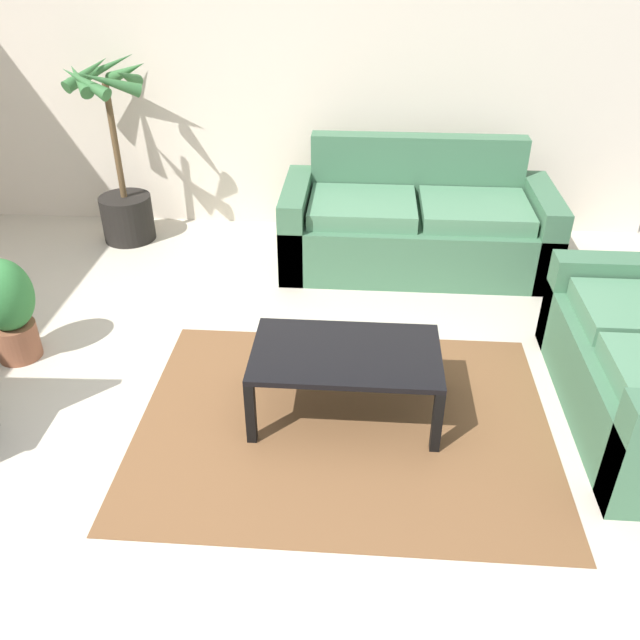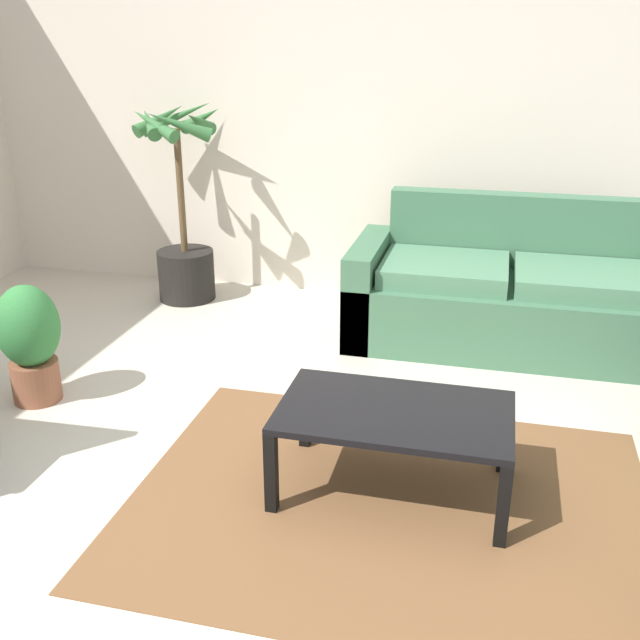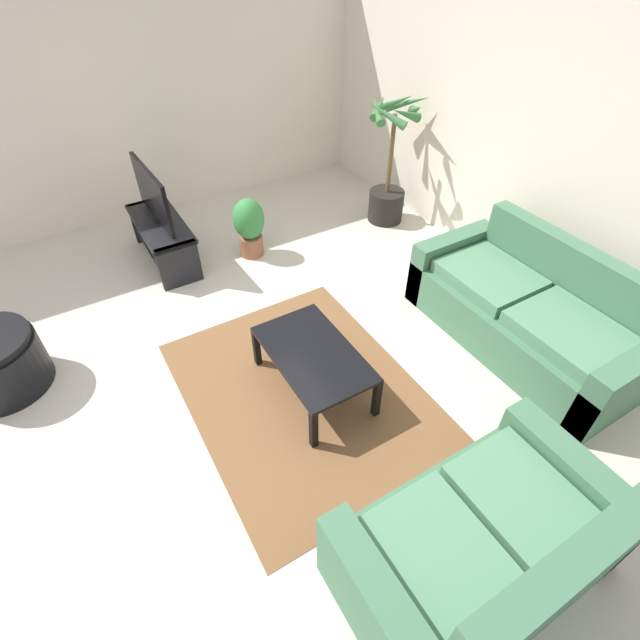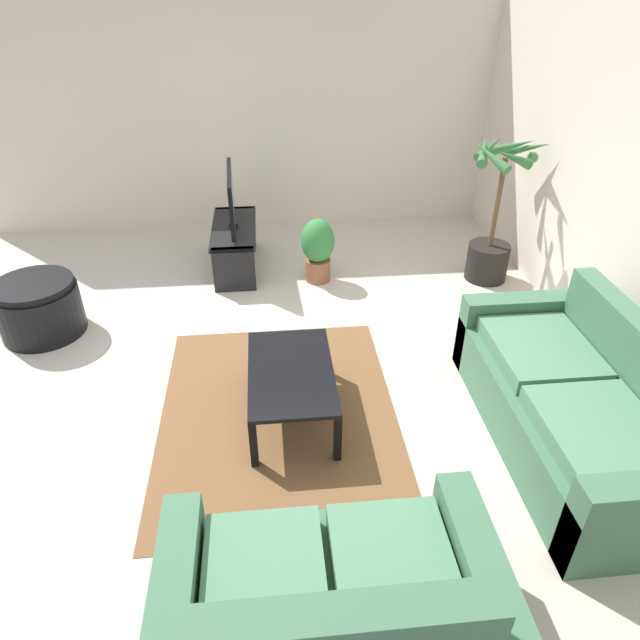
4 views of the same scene
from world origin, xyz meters
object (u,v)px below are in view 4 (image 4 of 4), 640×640
(coffee_table, at_px, (291,376))
(couch_main, at_px, (574,408))
(potted_palm, at_px, (493,229))
(potted_plant_small, at_px, (318,248))
(tv_stand, at_px, (235,241))
(tv, at_px, (232,198))
(ottoman, at_px, (39,308))
(couch_loveseat, at_px, (331,613))

(coffee_table, bearing_deg, couch_main, 75.93)
(potted_palm, bearing_deg, potted_plant_small, -94.32)
(tv_stand, relative_size, coffee_table, 1.11)
(tv, distance_m, potted_plant_small, 1.00)
(couch_main, xyz_separation_m, tv_stand, (-2.85, -2.30, 0.00))
(potted_plant_small, bearing_deg, coffee_table, -10.70)
(couch_main, height_order, tv_stand, couch_main)
(couch_main, distance_m, tv_stand, 3.67)
(couch_main, xyz_separation_m, potted_plant_small, (-2.48, -1.46, 0.06))
(potted_plant_small, distance_m, ottoman, 2.61)
(coffee_table, relative_size, potted_palm, 0.68)
(tv, bearing_deg, potted_palm, 78.93)
(coffee_table, distance_m, potted_palm, 2.84)
(couch_loveseat, xyz_separation_m, coffee_table, (-1.69, -0.09, 0.05))
(couch_loveseat, bearing_deg, tv_stand, -172.42)
(tv_stand, relative_size, ottoman, 1.56)
(coffee_table, bearing_deg, ottoman, -121.46)
(couch_main, height_order, couch_loveseat, same)
(couch_loveseat, height_order, potted_palm, potted_palm)
(couch_loveseat, xyz_separation_m, tv, (-4.08, -0.54, 0.47))
(couch_main, relative_size, tv, 2.10)
(ottoman, bearing_deg, couch_loveseat, 36.50)
(tv, relative_size, coffee_table, 0.97)
(tv, bearing_deg, couch_main, 38.82)
(couch_main, xyz_separation_m, couch_loveseat, (1.22, -1.76, -0.00))
(tv_stand, bearing_deg, couch_main, 38.86)
(potted_palm, bearing_deg, couch_main, -6.61)
(tv_stand, bearing_deg, potted_plant_small, 66.08)
(potted_plant_small, bearing_deg, ottoman, -73.90)
(potted_palm, bearing_deg, coffee_table, -48.24)
(tv_stand, distance_m, potted_palm, 2.63)
(tv_stand, xyz_separation_m, coffee_table, (2.39, 0.46, 0.04))
(potted_plant_small, bearing_deg, tv, -114.01)
(tv_stand, height_order, ottoman, ottoman)
(couch_main, xyz_separation_m, tv, (-2.85, -2.30, 0.47))
(tv_stand, bearing_deg, potted_palm, 78.94)
(coffee_table, relative_size, potted_plant_small, 1.50)
(couch_loveseat, relative_size, ottoman, 2.17)
(tv, bearing_deg, ottoman, -56.73)
(couch_loveseat, xyz_separation_m, potted_plant_small, (-3.71, 0.30, 0.06))
(couch_main, xyz_separation_m, coffee_table, (-0.46, -1.84, 0.05))
(couch_main, height_order, coffee_table, couch_main)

